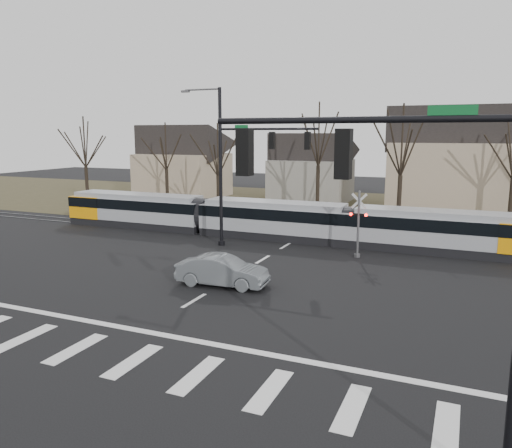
% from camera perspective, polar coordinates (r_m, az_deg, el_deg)
% --- Properties ---
extents(ground, '(140.00, 140.00, 0.00)m').
position_cam_1_polar(ground, '(21.01, -9.87, -10.26)').
color(ground, black).
extents(grass_verge, '(140.00, 28.00, 0.01)m').
position_cam_1_polar(grass_verge, '(50.15, 10.41, 1.74)').
color(grass_verge, '#38331E').
rests_on(grass_verge, ground).
extents(crosswalk, '(27.00, 2.60, 0.01)m').
position_cam_1_polar(crosswalk, '(18.05, -17.00, -14.08)').
color(crosswalk, silver).
rests_on(crosswalk, ground).
extents(stop_line, '(28.00, 0.35, 0.01)m').
position_cam_1_polar(stop_line, '(19.63, -12.79, -11.85)').
color(stop_line, silver).
rests_on(stop_line, ground).
extents(lane_dashes, '(0.18, 30.00, 0.01)m').
position_cam_1_polar(lane_dashes, '(34.96, 4.53, -1.81)').
color(lane_dashes, silver).
rests_on(lane_dashes, ground).
extents(rail_pair, '(90.00, 1.52, 0.06)m').
position_cam_1_polar(rail_pair, '(34.77, 4.42, -1.84)').
color(rail_pair, '#59595E').
rests_on(rail_pair, ground).
extents(tram, '(34.70, 2.58, 2.63)m').
position_cam_1_polar(tram, '(35.27, 1.89, 0.68)').
color(tram, gray).
rests_on(tram, ground).
extents(sedan, '(2.26, 4.74, 1.48)m').
position_cam_1_polar(sedan, '(24.42, -3.88, -5.36)').
color(sedan, slate).
rests_on(sedan, ground).
extents(signal_pole_near_right, '(6.72, 0.44, 8.00)m').
position_cam_1_polar(signal_pole_near_right, '(10.66, 18.55, -1.93)').
color(signal_pole_near_right, black).
rests_on(signal_pole_near_right, ground).
extents(signal_pole_far, '(9.28, 0.44, 10.20)m').
position_cam_1_polar(signal_pole_far, '(31.86, -1.51, 7.37)').
color(signal_pole_far, black).
rests_on(signal_pole_far, ground).
extents(rail_crossing_signal, '(1.08, 0.36, 4.00)m').
position_cam_1_polar(rail_crossing_signal, '(30.28, 11.60, -0.26)').
color(rail_crossing_signal, '#59595B').
rests_on(rail_crossing_signal, ground).
extents(tree_row, '(59.20, 7.20, 10.00)m').
position_cam_1_polar(tree_row, '(43.39, 11.43, 7.03)').
color(tree_row, black).
rests_on(tree_row, ground).
extents(house_a, '(9.72, 8.64, 8.60)m').
position_cam_1_polar(house_a, '(59.19, -8.36, 7.42)').
color(house_a, tan).
rests_on(house_a, ground).
extents(house_b, '(8.64, 7.56, 7.65)m').
position_cam_1_polar(house_b, '(54.86, 6.36, 6.73)').
color(house_b, gray).
rests_on(house_b, ground).
extents(house_c, '(10.80, 8.64, 10.10)m').
position_cam_1_polar(house_c, '(49.49, 21.16, 7.19)').
color(house_c, tan).
rests_on(house_c, ground).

